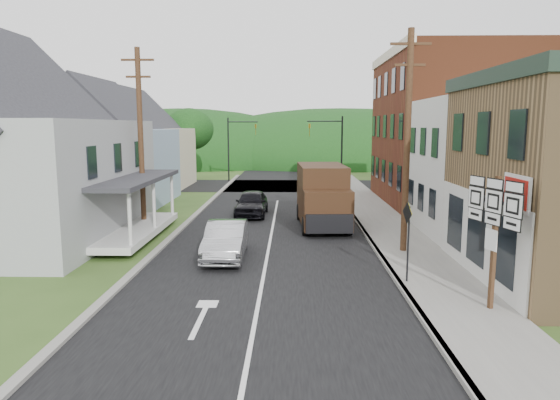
# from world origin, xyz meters

# --- Properties ---
(ground) EXTENTS (120.00, 120.00, 0.00)m
(ground) POSITION_xyz_m (0.00, 0.00, 0.00)
(ground) COLOR #2D4719
(ground) RESTS_ON ground
(road) EXTENTS (9.00, 90.00, 0.02)m
(road) POSITION_xyz_m (0.00, 10.00, 0.00)
(road) COLOR black
(road) RESTS_ON ground
(cross_road) EXTENTS (60.00, 9.00, 0.02)m
(cross_road) POSITION_xyz_m (0.00, 27.00, 0.00)
(cross_road) COLOR black
(cross_road) RESTS_ON ground
(sidewalk_right) EXTENTS (2.80, 55.00, 0.15)m
(sidewalk_right) POSITION_xyz_m (5.90, 8.00, 0.07)
(sidewalk_right) COLOR slate
(sidewalk_right) RESTS_ON ground
(curb_right) EXTENTS (0.20, 55.00, 0.15)m
(curb_right) POSITION_xyz_m (4.55, 8.00, 0.07)
(curb_right) COLOR slate
(curb_right) RESTS_ON ground
(curb_left) EXTENTS (0.30, 55.00, 0.12)m
(curb_left) POSITION_xyz_m (-4.65, 8.00, 0.06)
(curb_left) COLOR slate
(curb_left) RESTS_ON ground
(storefront_white) EXTENTS (8.00, 7.00, 6.50)m
(storefront_white) POSITION_xyz_m (11.30, 7.50, 3.25)
(storefront_white) COLOR silver
(storefront_white) RESTS_ON ground
(storefront_red) EXTENTS (8.00, 12.00, 10.00)m
(storefront_red) POSITION_xyz_m (11.30, 17.00, 5.00)
(storefront_red) COLOR brown
(storefront_red) RESTS_ON ground
(house_gray) EXTENTS (10.20, 12.24, 8.35)m
(house_gray) POSITION_xyz_m (-12.00, 6.00, 4.23)
(house_gray) COLOR #9B9EA0
(house_gray) RESTS_ON ground
(house_blue) EXTENTS (7.14, 8.16, 7.28)m
(house_blue) POSITION_xyz_m (-11.00, 17.00, 3.69)
(house_blue) COLOR #91ACC6
(house_blue) RESTS_ON ground
(house_cream) EXTENTS (7.14, 8.16, 7.28)m
(house_cream) POSITION_xyz_m (-11.50, 26.00, 3.69)
(house_cream) COLOR beige
(house_cream) RESTS_ON ground
(utility_pole_right) EXTENTS (1.60, 0.26, 9.00)m
(utility_pole_right) POSITION_xyz_m (5.60, 3.50, 4.66)
(utility_pole_right) COLOR #472D19
(utility_pole_right) RESTS_ON ground
(utility_pole_left) EXTENTS (1.60, 0.26, 9.00)m
(utility_pole_left) POSITION_xyz_m (-6.50, 8.00, 4.66)
(utility_pole_left) COLOR #472D19
(utility_pole_left) RESTS_ON ground
(traffic_signal_right) EXTENTS (2.87, 0.20, 6.00)m
(traffic_signal_right) POSITION_xyz_m (4.30, 23.50, 3.76)
(traffic_signal_right) COLOR black
(traffic_signal_right) RESTS_ON ground
(traffic_signal_left) EXTENTS (2.87, 0.20, 6.00)m
(traffic_signal_left) POSITION_xyz_m (-4.30, 30.50, 3.76)
(traffic_signal_left) COLOR black
(traffic_signal_left) RESTS_ON ground
(tree_left_c) EXTENTS (5.80, 5.80, 8.41)m
(tree_left_c) POSITION_xyz_m (-19.00, 20.00, 5.94)
(tree_left_c) COLOR #382616
(tree_left_c) RESTS_ON ground
(tree_left_d) EXTENTS (4.80, 4.80, 6.94)m
(tree_left_d) POSITION_xyz_m (-9.00, 32.00, 4.88)
(tree_left_d) COLOR #382616
(tree_left_d) RESTS_ON ground
(forested_ridge) EXTENTS (90.00, 30.00, 16.00)m
(forested_ridge) POSITION_xyz_m (0.00, 55.00, 0.00)
(forested_ridge) COLOR black
(forested_ridge) RESTS_ON ground
(silver_sedan) EXTENTS (1.59, 4.38, 1.44)m
(silver_sedan) POSITION_xyz_m (-1.63, 2.66, 0.72)
(silver_sedan) COLOR #B7B8BD
(silver_sedan) RESTS_ON ground
(dark_sedan) EXTENTS (1.83, 4.36, 1.47)m
(dark_sedan) POSITION_xyz_m (-1.36, 12.15, 0.74)
(dark_sedan) COLOR black
(dark_sedan) RESTS_ON ground
(delivery_van) EXTENTS (2.64, 5.86, 3.22)m
(delivery_van) POSITION_xyz_m (2.59, 8.92, 1.63)
(delivery_van) COLOR black
(delivery_van) RESTS_ON ground
(route_sign_cluster) EXTENTS (0.67, 2.08, 3.75)m
(route_sign_cluster) POSITION_xyz_m (6.54, -3.10, 2.58)
(route_sign_cluster) COLOR #472D19
(route_sign_cluster) RESTS_ON sidewalk_right
(warning_sign) EXTENTS (0.18, 0.73, 2.67)m
(warning_sign) POSITION_xyz_m (4.77, -0.67, 1.85)
(warning_sign) COLOR black
(warning_sign) RESTS_ON sidewalk_right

